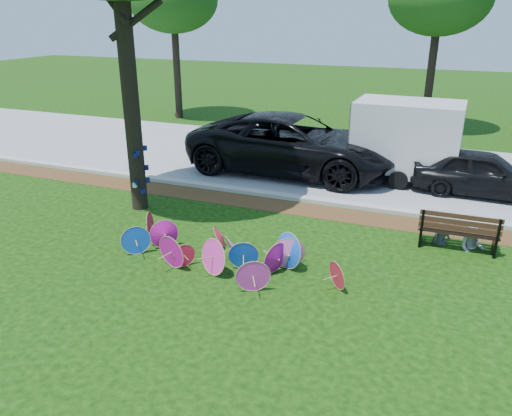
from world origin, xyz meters
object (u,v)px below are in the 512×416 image
at_px(person_left, 443,223).
at_px(black_van, 293,144).
at_px(dark_pickup, 483,173).
at_px(person_right, 475,226).
at_px(parasol_pile, 224,250).
at_px(park_bench, 458,229).
at_px(cargo_trailer, 407,137).

bearing_deg(person_left, black_van, 150.47).
height_order(black_van, person_left, black_van).
relative_size(dark_pickup, person_right, 3.39).
distance_m(parasol_pile, park_bench, 5.53).
relative_size(black_van, park_bench, 3.91).
xyz_separation_m(dark_pickup, cargo_trailer, (-2.37, 0.63, 0.76)).
bearing_deg(cargo_trailer, parasol_pile, -109.68).
bearing_deg(parasol_pile, person_right, 29.41).
relative_size(parasol_pile, person_right, 4.42).
bearing_deg(black_van, parasol_pile, -173.86).
xyz_separation_m(parasol_pile, cargo_trailer, (2.97, 7.64, 1.09)).
relative_size(black_van, dark_pickup, 1.75).
bearing_deg(cargo_trailer, person_right, -64.37).
relative_size(dark_pickup, person_left, 3.60).
height_order(dark_pickup, park_bench, dark_pickup).
bearing_deg(black_van, dark_pickup, -90.78).
distance_m(parasol_pile, person_left, 5.26).
distance_m(black_van, cargo_trailer, 3.75).
height_order(person_left, person_right, person_right).
bearing_deg(cargo_trailer, dark_pickup, -13.37).
relative_size(parasol_pile, person_left, 4.69).
bearing_deg(dark_pickup, black_van, 90.47).
bearing_deg(black_van, person_right, -125.81).
distance_m(black_van, dark_pickup, 6.06).
bearing_deg(park_bench, black_van, 140.78).
height_order(dark_pickup, person_left, dark_pickup).
xyz_separation_m(cargo_trailer, park_bench, (1.78, -4.82, -0.97)).
bearing_deg(person_right, dark_pickup, 82.77).
xyz_separation_m(parasol_pile, person_left, (4.40, 2.87, 0.20)).
relative_size(cargo_trailer, person_left, 2.90).
relative_size(person_left, person_right, 0.94).
relative_size(black_van, person_right, 5.95).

